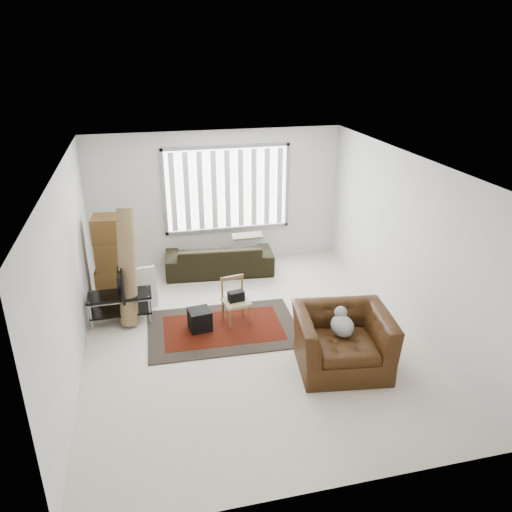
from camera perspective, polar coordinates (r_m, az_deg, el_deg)
The scene contains 11 objects.
room at distance 7.55m, azimuth -1.24°, elevation 4.28°, with size 6.00×6.02×2.71m.
persian_rug at distance 8.05m, azimuth -3.79°, elevation -8.25°, with size 2.40×1.65×0.02m.
tv_stand at distance 8.35m, azimuth -15.27°, elevation -5.08°, with size 1.00×0.45×0.50m.
tv at distance 8.19m, azimuth -15.54°, elevation -2.78°, with size 0.81×0.11×0.47m, color black.
subwoofer at distance 7.98m, azimuth -6.44°, elevation -7.21°, with size 0.33×0.33×0.33m, color black.
moving_boxes at distance 9.12m, azimuth -16.07°, elevation -0.42°, with size 0.66×0.61×1.49m.
white_flatpack at distance 8.74m, azimuth -13.12°, elevation -3.57°, with size 0.56×0.08×0.71m, color silver.
rolled_rug at distance 8.16m, azimuth -14.49°, elevation -1.23°, with size 0.28×0.28×1.86m, color brown.
sofa at distance 9.80m, azimuth -4.23°, elevation 0.26°, with size 2.08×0.90×0.80m, color black.
side_chair at distance 8.03m, azimuth -2.33°, elevation -4.93°, with size 0.46×0.46×0.76m.
armchair at distance 7.05m, azimuth 9.88°, elevation -9.09°, with size 1.42×1.28×0.95m.
Camera 1 is at (-1.46, -6.48, 4.19)m, focal length 35.00 mm.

